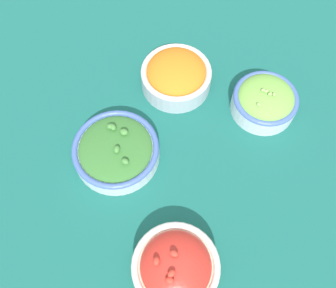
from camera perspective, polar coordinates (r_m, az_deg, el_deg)
ground_plane at (r=0.77m, az=0.00°, el=-1.00°), size 3.00×3.00×0.00m
bowl_cherry_tomatoes at (r=0.66m, az=1.18°, el=-18.24°), size 0.15×0.15×0.08m
bowl_carrots at (r=0.82m, az=1.26°, el=10.47°), size 0.15×0.15×0.07m
bowl_broccoli at (r=0.74m, az=-7.92°, el=-0.95°), size 0.17×0.17×0.06m
bowl_lettuce at (r=0.81m, az=14.55°, el=6.45°), size 0.14×0.14×0.07m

